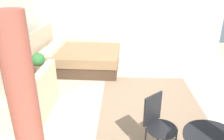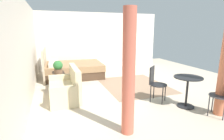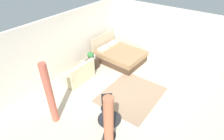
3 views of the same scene
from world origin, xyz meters
TOP-DOWN VIEW (x-y plane):
  - ground_plane at (0.00, 0.00)m, footprint 8.84×8.70m
  - wall_back at (0.00, 2.85)m, footprint 8.84×0.12m
  - wall_right at (2.92, 0.00)m, footprint 0.12×5.70m
  - area_rug at (-0.18, -0.29)m, footprint 2.36×1.97m
  - bed at (1.60, 1.50)m, footprint 1.72×2.20m
  - couch at (-0.70, 1.94)m, footprint 1.29×0.73m
  - nightstand at (0.30, 2.07)m, footprint 0.55×0.36m
  - potted_plant at (0.20, 2.07)m, footprint 0.28×0.28m
  - vase at (0.42, 2.06)m, footprint 0.11×0.11m
  - balcony_table at (-2.11, -0.71)m, footprint 0.65×0.65m
  - cafe_chair_near_couch at (-1.55, -0.20)m, footprint 0.60×0.60m
  - curtain_left at (-2.67, -1.12)m, footprint 0.23×0.23m
  - curtain_right at (-2.67, 1.06)m, footprint 0.22×0.22m

SIDE VIEW (x-z plane):
  - ground_plane at x=0.00m, z-range -0.02..0.00m
  - area_rug at x=-0.18m, z-range 0.00..0.01m
  - nightstand at x=0.30m, z-range 0.00..0.50m
  - couch at x=-0.70m, z-range -0.14..0.71m
  - bed at x=1.60m, z-range -0.27..0.85m
  - balcony_table at x=-2.11m, z-range 0.14..0.88m
  - cafe_chair_near_couch at x=-1.55m, z-range 0.09..0.98m
  - vase at x=0.42m, z-range 0.50..0.66m
  - potted_plant at x=0.20m, z-range 0.51..0.91m
  - curtain_left at x=-2.67m, z-range 0.00..2.16m
  - curtain_right at x=-2.67m, z-range 0.00..2.16m
  - wall_back at x=0.00m, z-range 0.00..2.56m
  - wall_right at x=2.92m, z-range 0.00..2.56m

